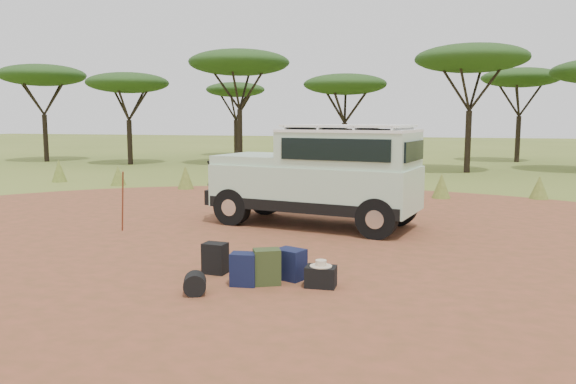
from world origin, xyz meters
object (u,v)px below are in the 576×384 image
(backpack_olive, at_px, (267,267))
(duffel_navy, at_px, (290,264))
(walking_staff, at_px, (123,202))
(backpack_navy, at_px, (244,269))
(backpack_black, at_px, (215,258))
(hard_case, at_px, (321,277))
(safari_vehicle, at_px, (321,178))

(backpack_olive, distance_m, duffel_navy, 0.46)
(walking_staff, distance_m, backpack_olive, 5.31)
(backpack_navy, bearing_deg, backpack_black, 137.07)
(backpack_black, xyz_separation_m, duffel_navy, (1.28, 0.03, -0.01))
(backpack_olive, relative_size, duffel_navy, 1.13)
(walking_staff, bearing_deg, hard_case, -72.93)
(walking_staff, xyz_separation_m, backpack_black, (3.39, -2.60, -0.44))
(backpack_olive, relative_size, hard_case, 1.22)
(backpack_black, xyz_separation_m, backpack_olive, (1.01, -0.35, 0.02))
(backpack_olive, bearing_deg, backpack_black, 134.35)
(backpack_navy, bearing_deg, duffel_navy, 34.45)
(hard_case, bearing_deg, safari_vehicle, 99.79)
(safari_vehicle, bearing_deg, backpack_black, -89.27)
(walking_staff, bearing_deg, duffel_navy, -73.25)
(backpack_black, relative_size, duffel_navy, 1.05)
(backpack_olive, bearing_deg, walking_staff, 119.44)
(walking_staff, xyz_separation_m, backpack_navy, (4.08, -3.10, -0.44))
(walking_staff, height_order, backpack_black, walking_staff)
(hard_case, bearing_deg, backpack_black, 169.41)
(safari_vehicle, distance_m, backpack_navy, 5.15)
(duffel_navy, bearing_deg, hard_case, -5.01)
(backpack_navy, xyz_separation_m, hard_case, (1.15, 0.26, -0.09))
(safari_vehicle, bearing_deg, walking_staff, -144.57)
(backpack_navy, height_order, duffel_navy, backpack_navy)
(duffel_navy, distance_m, hard_case, 0.63)
(backpack_olive, xyz_separation_m, duffel_navy, (0.27, 0.37, -0.03))
(backpack_navy, xyz_separation_m, duffel_navy, (0.59, 0.53, -0.01))
(backpack_black, height_order, duffel_navy, backpack_black)
(safari_vehicle, height_order, backpack_navy, safari_vehicle)
(safari_vehicle, distance_m, duffel_navy, 4.67)
(backpack_black, height_order, backpack_olive, backpack_olive)
(safari_vehicle, relative_size, backpack_olive, 9.31)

